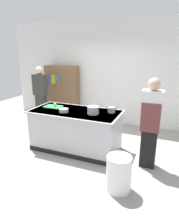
{
  "coord_description": "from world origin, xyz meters",
  "views": [
    {
      "loc": [
        1.94,
        -3.83,
        2.2
      ],
      "look_at": [
        0.25,
        0.2,
        0.85
      ],
      "focal_mm": 32.99,
      "sensor_mm": 36.0,
      "label": 1
    }
  ],
  "objects_px": {
    "sauce_pan": "(111,110)",
    "stock_pot": "(93,110)",
    "person_chef": "(151,122)",
    "trash_bin": "(119,174)",
    "onion": "(55,105)",
    "bookshelf": "(62,93)",
    "mixing_bowl": "(64,110)",
    "person_guest": "(41,94)"
  },
  "relations": [
    {
      "from": "sauce_pan",
      "to": "stock_pot",
      "type": "bearing_deg",
      "value": -143.09
    },
    {
      "from": "sauce_pan",
      "to": "person_chef",
      "type": "height_order",
      "value": "person_chef"
    },
    {
      "from": "trash_bin",
      "to": "stock_pot",
      "type": "bearing_deg",
      "value": 130.17
    },
    {
      "from": "onion",
      "to": "bookshelf",
      "type": "bearing_deg",
      "value": 115.15
    },
    {
      "from": "mixing_bowl",
      "to": "trash_bin",
      "type": "relative_size",
      "value": 0.34
    },
    {
      "from": "trash_bin",
      "to": "person_chef",
      "type": "distance_m",
      "value": 1.15
    },
    {
      "from": "onion",
      "to": "sauce_pan",
      "type": "bearing_deg",
      "value": 3.79
    },
    {
      "from": "stock_pot",
      "to": "trash_bin",
      "type": "distance_m",
      "value": 1.47
    },
    {
      "from": "stock_pot",
      "to": "trash_bin",
      "type": "height_order",
      "value": "stock_pot"
    },
    {
      "from": "bookshelf",
      "to": "stock_pot",
      "type": "bearing_deg",
      "value": -45.59
    },
    {
      "from": "onion",
      "to": "mixing_bowl",
      "type": "relative_size",
      "value": 0.38
    },
    {
      "from": "sauce_pan",
      "to": "mixing_bowl",
      "type": "relative_size",
      "value": 1.1
    },
    {
      "from": "sauce_pan",
      "to": "trash_bin",
      "type": "xyz_separation_m",
      "value": [
        0.52,
        -1.23,
        -0.66
      ]
    },
    {
      "from": "person_chef",
      "to": "bookshelf",
      "type": "relative_size",
      "value": 1.01
    },
    {
      "from": "stock_pot",
      "to": "bookshelf",
      "type": "distance_m",
      "value": 2.59
    },
    {
      "from": "trash_bin",
      "to": "person_chef",
      "type": "height_order",
      "value": "person_chef"
    },
    {
      "from": "onion",
      "to": "person_chef",
      "type": "xyz_separation_m",
      "value": [
        2.18,
        -0.23,
        -0.04
      ]
    },
    {
      "from": "mixing_bowl",
      "to": "person_guest",
      "type": "bearing_deg",
      "value": 139.89
    },
    {
      "from": "sauce_pan",
      "to": "trash_bin",
      "type": "distance_m",
      "value": 1.49
    },
    {
      "from": "stock_pot",
      "to": "trash_bin",
      "type": "xyz_separation_m",
      "value": [
        0.84,
        -0.99,
        -0.68
      ]
    },
    {
      "from": "onion",
      "to": "sauce_pan",
      "type": "height_order",
      "value": "sauce_pan"
    },
    {
      "from": "stock_pot",
      "to": "bookshelf",
      "type": "bearing_deg",
      "value": 134.41
    },
    {
      "from": "onion",
      "to": "mixing_bowl",
      "type": "distance_m",
      "value": 0.48
    },
    {
      "from": "sauce_pan",
      "to": "person_chef",
      "type": "distance_m",
      "value": 0.91
    },
    {
      "from": "person_guest",
      "to": "stock_pot",
      "type": "bearing_deg",
      "value": 64.06
    },
    {
      "from": "onion",
      "to": "trash_bin",
      "type": "xyz_separation_m",
      "value": [
        1.85,
        -1.15,
        -0.66
      ]
    },
    {
      "from": "mixing_bowl",
      "to": "bookshelf",
      "type": "bearing_deg",
      "value": 120.97
    },
    {
      "from": "trash_bin",
      "to": "person_guest",
      "type": "relative_size",
      "value": 0.35
    },
    {
      "from": "mixing_bowl",
      "to": "person_chef",
      "type": "xyz_separation_m",
      "value": [
        1.8,
        0.05,
        -0.02
      ]
    },
    {
      "from": "onion",
      "to": "sauce_pan",
      "type": "distance_m",
      "value": 1.34
    },
    {
      "from": "onion",
      "to": "trash_bin",
      "type": "relative_size",
      "value": 0.13
    },
    {
      "from": "onion",
      "to": "person_chef",
      "type": "relative_size",
      "value": 0.04
    },
    {
      "from": "trash_bin",
      "to": "bookshelf",
      "type": "xyz_separation_m",
      "value": [
        -2.65,
        2.84,
        0.55
      ]
    },
    {
      "from": "trash_bin",
      "to": "person_guest",
      "type": "height_order",
      "value": "person_guest"
    },
    {
      "from": "onion",
      "to": "person_guest",
      "type": "distance_m",
      "value": 1.47
    },
    {
      "from": "stock_pot",
      "to": "mixing_bowl",
      "type": "bearing_deg",
      "value": -168.9
    },
    {
      "from": "person_guest",
      "to": "bookshelf",
      "type": "distance_m",
      "value": 0.78
    },
    {
      "from": "onion",
      "to": "person_guest",
      "type": "relative_size",
      "value": 0.04
    },
    {
      "from": "person_guest",
      "to": "bookshelf",
      "type": "relative_size",
      "value": 1.01
    },
    {
      "from": "stock_pot",
      "to": "bookshelf",
      "type": "xyz_separation_m",
      "value": [
        -1.81,
        1.85,
        -0.13
      ]
    },
    {
      "from": "mixing_bowl",
      "to": "person_chef",
      "type": "height_order",
      "value": "person_chef"
    },
    {
      "from": "onion",
      "to": "person_guest",
      "type": "xyz_separation_m",
      "value": [
        -1.1,
        0.98,
        -0.05
      ]
    }
  ]
}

